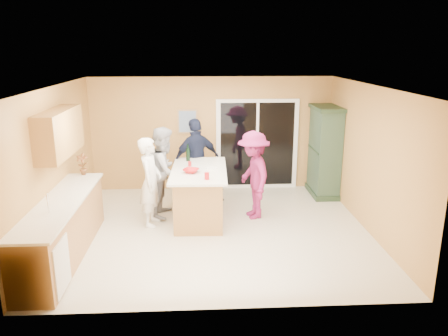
{
  "coord_description": "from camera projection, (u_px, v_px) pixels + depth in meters",
  "views": [
    {
      "loc": [
        -0.26,
        -7.39,
        3.24
      ],
      "look_at": [
        0.15,
        0.1,
        1.15
      ],
      "focal_mm": 35.0,
      "sensor_mm": 36.0,
      "label": 1
    }
  ],
  "objects": [
    {
      "name": "ceiling",
      "position": [
        215.0,
        86.0,
        7.29
      ],
      "size": [
        5.5,
        5.0,
        0.1
      ],
      "primitive_type": "cube",
      "color": "silver",
      "rests_on": "wall_back"
    },
    {
      "name": "wine_bottle",
      "position": [
        188.0,
        154.0,
        8.84
      ],
      "size": [
        0.08,
        0.08,
        0.35
      ],
      "rotation": [
        0.0,
        0.0,
        -0.02
      ],
      "color": "black",
      "rests_on": "kitchen_island"
    },
    {
      "name": "wall_back",
      "position": [
        212.0,
        134.0,
        10.04
      ],
      "size": [
        5.5,
        0.1,
        2.6
      ],
      "primitive_type": "cube",
      "color": "#E9AE60",
      "rests_on": "ground"
    },
    {
      "name": "upper_cabinets",
      "position": [
        59.0,
        133.0,
        7.15
      ],
      "size": [
        0.35,
        1.6,
        0.75
      ],
      "primitive_type": "cube",
      "color": "#A57140",
      "rests_on": "wall_left"
    },
    {
      "name": "wall_front",
      "position": [
        223.0,
        214.0,
        5.23
      ],
      "size": [
        5.5,
        0.1,
        2.6
      ],
      "primitive_type": "cube",
      "color": "#E9AE60",
      "rests_on": "ground"
    },
    {
      "name": "floor",
      "position": [
        216.0,
        230.0,
        7.99
      ],
      "size": [
        5.5,
        5.5,
        0.0
      ],
      "primitive_type": "plane",
      "color": "beige",
      "rests_on": "ground"
    },
    {
      "name": "woman_navy",
      "position": [
        196.0,
        160.0,
        9.29
      ],
      "size": [
        1.14,
        0.86,
        1.8
      ],
      "primitive_type": "imported",
      "rotation": [
        0.0,
        0.0,
        3.59
      ],
      "color": "#1A203A",
      "rests_on": "floor"
    },
    {
      "name": "serving_bowl",
      "position": [
        191.0,
        171.0,
        8.04
      ],
      "size": [
        0.37,
        0.37,
        0.07
      ],
      "primitive_type": "imported",
      "rotation": [
        0.0,
        0.0,
        -0.34
      ],
      "color": "red",
      "rests_on": "kitchen_island"
    },
    {
      "name": "woman_grey",
      "position": [
        165.0,
        172.0,
        8.52
      ],
      "size": [
        0.8,
        0.95,
        1.77
      ],
      "primitive_type": "imported",
      "rotation": [
        0.0,
        0.0,
        1.41
      ],
      "color": "#AFAFB2",
      "rests_on": "floor"
    },
    {
      "name": "wall_right",
      "position": [
        370.0,
        159.0,
        7.78
      ],
      "size": [
        0.1,
        5.0,
        2.6
      ],
      "primitive_type": "cube",
      "color": "#E9AE60",
      "rests_on": "ground"
    },
    {
      "name": "framed_picture",
      "position": [
        188.0,
        121.0,
        9.91
      ],
      "size": [
        0.46,
        0.04,
        0.56
      ],
      "color": "#A88154",
      "rests_on": "wall_back"
    },
    {
      "name": "woman_white",
      "position": [
        151.0,
        182.0,
        8.03
      ],
      "size": [
        0.46,
        0.65,
        1.67
      ],
      "primitive_type": "imported",
      "rotation": [
        0.0,
        0.0,
        1.46
      ],
      "color": "white",
      "rests_on": "floor"
    },
    {
      "name": "kitchen_island",
      "position": [
        199.0,
        196.0,
        8.4
      ],
      "size": [
        1.09,
        1.93,
        1.0
      ],
      "rotation": [
        0.0,
        0.0,
        -0.03
      ],
      "color": "#A57140",
      "rests_on": "floor"
    },
    {
      "name": "tumbler_far",
      "position": [
        207.0,
        176.0,
        7.62
      ],
      "size": [
        0.11,
        0.11,
        0.12
      ],
      "primitive_type": "cylinder",
      "rotation": [
        0.0,
        0.0,
        0.34
      ],
      "color": "red",
      "rests_on": "kitchen_island"
    },
    {
      "name": "wall_left",
      "position": [
        56.0,
        164.0,
        7.49
      ],
      "size": [
        0.1,
        5.0,
        2.6
      ],
      "primitive_type": "cube",
      "color": "#E9AE60",
      "rests_on": "ground"
    },
    {
      "name": "tumbler_near",
      "position": [
        190.0,
        164.0,
        8.47
      ],
      "size": [
        0.07,
        0.07,
        0.09
      ],
      "primitive_type": "cylinder",
      "rotation": [
        0.0,
        0.0,
        0.14
      ],
      "color": "red",
      "rests_on": "kitchen_island"
    },
    {
      "name": "white_plate",
      "position": [
        212.0,
        168.0,
        8.33
      ],
      "size": [
        0.26,
        0.26,
        0.01
      ],
      "primitive_type": "cylinder",
      "rotation": [
        0.0,
        0.0,
        -0.21
      ],
      "color": "white",
      "rests_on": "kitchen_island"
    },
    {
      "name": "woman_magenta",
      "position": [
        253.0,
        175.0,
        8.39
      ],
      "size": [
        0.84,
        1.2,
        1.71
      ],
      "primitive_type": "imported",
      "rotation": [
        0.0,
        0.0,
        -1.38
      ],
      "color": "#8E1F5D",
      "rests_on": "floor"
    },
    {
      "name": "left_cabinet_run",
      "position": [
        60.0,
        233.0,
        6.72
      ],
      "size": [
        0.65,
        3.05,
        1.24
      ],
      "color": "#A57140",
      "rests_on": "floor"
    },
    {
      "name": "tulip_vase",
      "position": [
        82.0,
        164.0,
        8.05
      ],
      "size": [
        0.23,
        0.16,
        0.41
      ],
      "primitive_type": "imported",
      "rotation": [
        0.0,
        0.0,
        -0.07
      ],
      "color": "red",
      "rests_on": "left_cabinet_run"
    },
    {
      "name": "green_hutch",
      "position": [
        325.0,
        152.0,
        9.68
      ],
      "size": [
        0.57,
        1.09,
        2.0
      ],
      "color": "#243A25",
      "rests_on": "floor"
    },
    {
      "name": "sliding_door",
      "position": [
        257.0,
        144.0,
        10.13
      ],
      "size": [
        1.9,
        0.07,
        2.1
      ],
      "color": "white",
      "rests_on": "floor"
    }
  ]
}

